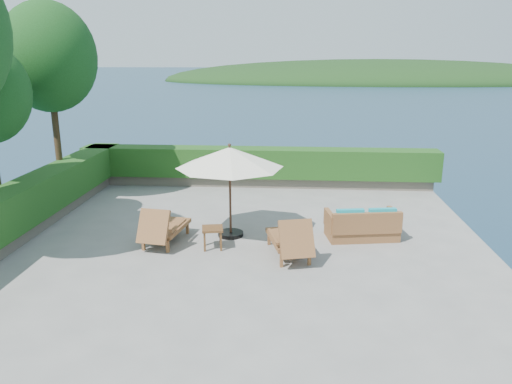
# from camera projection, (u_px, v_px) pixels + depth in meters

# --- Properties ---
(ground) EXTENTS (12.00, 12.00, 0.00)m
(ground) POSITION_uv_depth(u_px,v_px,m) (241.00, 243.00, 12.28)
(ground) COLOR gray
(ground) RESTS_ON ground
(foundation) EXTENTS (12.00, 12.00, 3.00)m
(foundation) POSITION_uv_depth(u_px,v_px,m) (242.00, 300.00, 12.69)
(foundation) COLOR #574E45
(foundation) RESTS_ON ocean
(ocean) EXTENTS (600.00, 600.00, 0.00)m
(ocean) POSITION_uv_depth(u_px,v_px,m) (242.00, 350.00, 13.07)
(ocean) COLOR #143040
(ocean) RESTS_ON ground
(offshore_island) EXTENTS (126.00, 57.60, 12.60)m
(offshore_island) POSITION_uv_depth(u_px,v_px,m) (376.00, 81.00, 145.80)
(offshore_island) COLOR black
(offshore_island) RESTS_ON ocean
(planter_wall_far) EXTENTS (12.00, 0.60, 0.36)m
(planter_wall_far) POSITION_uv_depth(u_px,v_px,m) (258.00, 181.00, 17.61)
(planter_wall_far) COLOR #676052
(planter_wall_far) RESTS_ON ground
(planter_wall_left) EXTENTS (0.60, 12.00, 0.36)m
(planter_wall_left) POSITION_uv_depth(u_px,v_px,m) (22.00, 231.00, 12.64)
(planter_wall_left) COLOR #676052
(planter_wall_left) RESTS_ON ground
(hedge_far) EXTENTS (12.40, 0.90, 1.00)m
(hedge_far) POSITION_uv_depth(u_px,v_px,m) (258.00, 162.00, 17.43)
(hedge_far) COLOR #1B4012
(hedge_far) RESTS_ON planter_wall_far
(hedge_left) EXTENTS (0.90, 12.40, 1.00)m
(hedge_left) POSITION_uv_depth(u_px,v_px,m) (19.00, 205.00, 12.46)
(hedge_left) COLOR #1B4012
(hedge_left) RESTS_ON planter_wall_left
(tree_far) EXTENTS (2.80, 2.80, 6.03)m
(tree_far) POSITION_uv_depth(u_px,v_px,m) (48.00, 58.00, 14.62)
(tree_far) COLOR #402F18
(tree_far) RESTS_ON ground
(patio_umbrella) EXTENTS (3.10, 3.10, 2.40)m
(patio_umbrella) POSITION_uv_depth(u_px,v_px,m) (230.00, 158.00, 12.25)
(patio_umbrella) COLOR black
(patio_umbrella) RESTS_ON ground
(lounge_left) EXTENTS (0.98, 1.85, 1.02)m
(lounge_left) POSITION_uv_depth(u_px,v_px,m) (163.00, 227.00, 12.13)
(lounge_left) COLOR brown
(lounge_left) RESTS_ON ground
(lounge_right) EXTENTS (1.18, 1.95, 1.05)m
(lounge_right) POSITION_uv_depth(u_px,v_px,m) (290.00, 239.00, 11.33)
(lounge_right) COLOR brown
(lounge_right) RESTS_ON ground
(side_table) EXTENTS (0.57, 0.57, 0.52)m
(side_table) POSITION_uv_depth(u_px,v_px,m) (212.00, 231.00, 11.86)
(side_table) COLOR brown
(side_table) RESTS_ON ground
(wicker_loveseat) EXTENTS (1.89, 1.18, 0.87)m
(wicker_loveseat) POSITION_uv_depth(u_px,v_px,m) (362.00, 226.00, 12.50)
(wicker_loveseat) COLOR brown
(wicker_loveseat) RESTS_ON ground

